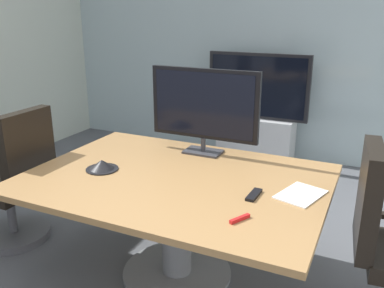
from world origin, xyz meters
name	(u,v)px	position (x,y,z in m)	size (l,w,h in m)	color
wall_back_glass_partition	(294,47)	(0.00, 3.04, 1.36)	(6.27, 0.10, 2.72)	#9EB2B7
conference_table	(176,200)	(-0.14, 0.23, 0.57)	(1.92, 1.38, 0.74)	olive
office_chair_left	(16,189)	(-1.47, 0.10, 0.46)	(0.60, 0.57, 1.09)	#4C4C51
tv_monitor	(204,106)	(-0.17, 0.75, 1.10)	(0.84, 0.18, 0.64)	#333338
wall_display_unit	(256,126)	(-0.31, 2.68, 0.44)	(1.20, 0.36, 1.31)	#B7BABC
conference_phone	(102,165)	(-0.65, 0.13, 0.77)	(0.22, 0.22, 0.07)	black
remote_control	(254,195)	(0.41, 0.16, 0.75)	(0.05, 0.17, 0.02)	black
whiteboard_marker	(240,219)	(0.43, -0.15, 0.75)	(0.13, 0.02, 0.02)	red
paper_notepad	(301,194)	(0.65, 0.29, 0.75)	(0.21, 0.30, 0.01)	white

